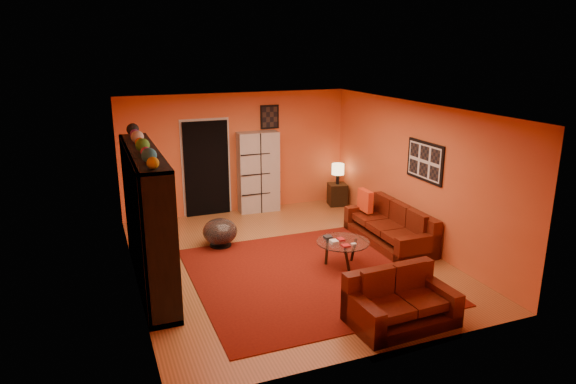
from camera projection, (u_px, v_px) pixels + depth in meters
name	position (u px, v px, depth m)	size (l,w,h in m)	color
floor	(287.00, 260.00, 8.83)	(6.00, 6.00, 0.00)	#955B2E
ceiling	(287.00, 108.00, 8.11)	(6.00, 6.00, 0.00)	white
wall_back	(237.00, 153.00, 11.16)	(6.00, 6.00, 0.00)	#E26131
wall_front	(384.00, 253.00, 5.79)	(6.00, 6.00, 0.00)	#E26131
wall_left	(130.00, 204.00, 7.60)	(6.00, 6.00, 0.00)	#E26131
wall_right	(415.00, 174.00, 9.35)	(6.00, 6.00, 0.00)	#E26131
rug	(309.00, 275.00, 8.24)	(3.60, 3.60, 0.01)	#561009
doorway	(206.00, 169.00, 10.95)	(0.95, 0.10, 2.04)	black
wall_art_right	(425.00, 161.00, 8.99)	(0.03, 1.00, 0.70)	black
wall_art_back	(270.00, 117.00, 11.20)	(0.42, 0.03, 0.52)	black
entertainment_unit	(147.00, 218.00, 7.74)	(0.45, 3.00, 2.10)	black
tv	(151.00, 221.00, 7.74)	(0.13, 0.98, 0.56)	black
sofa	(393.00, 228.00, 9.56)	(0.85, 2.03, 0.85)	#451209
loveseat	(398.00, 301.00, 6.81)	(1.41, 0.88, 0.85)	#451209
throw_pillow	(365.00, 201.00, 10.05)	(0.12, 0.42, 0.42)	#FE451C
coffee_table	(343.00, 244.00, 8.47)	(0.87, 0.87, 0.44)	silver
storage_cabinet	(258.00, 172.00, 11.24)	(0.88, 0.39, 1.77)	#BBB5AC
bowl_chair	(220.00, 232.00, 9.36)	(0.63, 0.63, 0.52)	black
side_table	(337.00, 194.00, 11.82)	(0.40, 0.40, 0.50)	black
table_lamp	(338.00, 170.00, 11.66)	(0.28, 0.28, 0.47)	black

